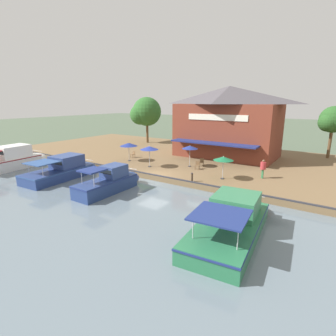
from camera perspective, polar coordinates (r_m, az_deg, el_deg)
name	(u,v)px	position (r m, az deg, el deg)	size (l,w,h in m)	color
ground_plane	(153,181)	(26.02, -3.24, -2.90)	(220.00, 220.00, 0.00)	#4C5B47
quay_deck	(203,159)	(35.07, 7.59, 2.04)	(22.00, 56.00, 0.60)	brown
quay_edge_fender	(154,175)	(25.91, -3.13, -1.47)	(0.20, 50.40, 0.10)	#2D2D33
waterfront_restaurant	(228,121)	(35.26, 12.88, 9.86)	(9.24, 13.04, 8.96)	brown
patio_umbrella_near_quay_edge	(223,159)	(24.73, 11.97, 2.03)	(1.86, 1.86, 2.19)	#B7B7B7
patio_umbrella_mid_patio_left	(190,147)	(28.98, 4.79, 4.52)	(1.76, 1.76, 2.41)	#B7B7B7
patio_umbrella_far_corner	(129,145)	(32.10, -8.56, 5.08)	(2.14, 2.14, 2.26)	#B7B7B7
patio_umbrella_by_entrance	(149,148)	(28.82, -4.09, 4.37)	(2.02, 2.02, 2.36)	#B7B7B7
cafe_chair_facing_river	(133,154)	(34.21, -7.59, 3.06)	(0.55, 0.55, 0.85)	brown
cafe_chair_mid_patio	(202,162)	(29.75, 7.34, 1.36)	(0.55, 0.55, 0.85)	brown
cafe_chair_back_row_seat	(197,165)	(28.23, 6.41, 0.68)	(0.54, 0.54, 0.85)	brown
person_mid_patio	(263,166)	(26.18, 20.00, 0.31)	(0.51, 0.51, 1.80)	#337547
motorboat_second_along	(233,219)	(16.59, 14.03, -10.71)	(9.63, 3.99, 2.17)	#287047
motorboat_far_downstream	(112,181)	(23.47, -12.13, -2.88)	(6.79, 2.12, 2.34)	navy
motorboat_mid_row	(11,160)	(35.36, -31.01, 1.41)	(9.62, 3.66, 2.64)	white
motorboat_nearest_quay	(65,170)	(28.93, -21.55, -0.33)	(8.24, 3.40, 2.24)	navy
mooring_post	(192,177)	(23.86, 5.24, -1.99)	(0.22, 0.22, 0.81)	#473323
swan	(30,182)	(28.08, -27.90, -2.80)	(0.62, 0.54, 0.69)	white
tree_upstream_bank	(332,120)	(38.84, 32.11, 8.76)	(3.46, 3.30, 6.53)	brown
tree_downstream_bank	(145,112)	(46.08, -5.00, 11.97)	(5.14, 4.90, 7.81)	brown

